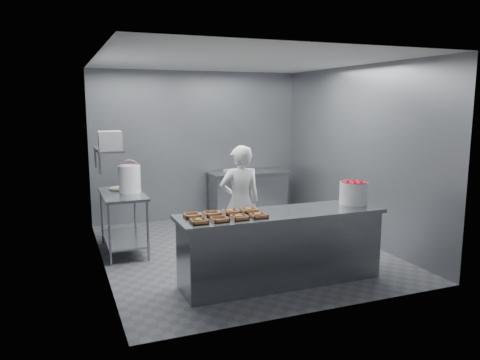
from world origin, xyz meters
The scene contains 24 objects.
floor centered at (0.00, 0.00, 0.00)m, with size 4.50×4.50×0.00m, color #4C4C51.
ceiling centered at (0.00, 0.00, 2.80)m, with size 4.50×4.50×0.00m, color white.
wall_back centered at (0.00, 2.25, 1.40)m, with size 4.00×0.04×2.80m, color slate.
wall_left centered at (-2.00, 0.00, 1.40)m, with size 0.04×4.50×2.80m, color slate.
wall_right centered at (2.00, 0.00, 1.40)m, with size 0.04×4.50×2.80m, color slate.
service_counter centered at (0.00, -1.35, 0.45)m, with size 2.60×0.70×0.90m.
prep_table centered at (-1.65, 0.60, 0.59)m, with size 0.60×1.20×0.90m.
back_counter centered at (0.90, 1.90, 0.45)m, with size 1.50×0.60×0.90m.
wall_shelf centered at (-1.82, 0.60, 1.55)m, with size 0.35×0.90×0.03m, color slate.
tray_0 centered at (-1.09, -1.49, 0.92)m, with size 0.19×0.18×0.06m.
tray_1 centered at (-0.85, -1.49, 0.92)m, with size 0.19×0.18×0.04m.
tray_2 centered at (-0.61, -1.49, 0.92)m, with size 0.19×0.18×0.06m.
tray_3 centered at (-0.37, -1.49, 0.92)m, with size 0.19×0.18×0.06m.
tray_4 centered at (-1.09, -1.21, 0.92)m, with size 0.19×0.18×0.04m.
tray_5 centered at (-0.85, -1.21, 0.92)m, with size 0.19×0.18×0.04m.
tray_6 centered at (-0.61, -1.21, 0.92)m, with size 0.19×0.18×0.06m.
tray_7 centered at (-0.37, -1.21, 0.92)m, with size 0.19×0.18×0.06m.
worker centered at (-0.13, -0.28, 0.81)m, with size 0.59×0.39×1.63m, color silver.
strawberry_tub centered at (1.08, -1.29, 1.06)m, with size 0.36×0.36×0.30m.
glaze_bucket centered at (-1.53, 0.60, 1.11)m, with size 0.33×0.32×0.49m.
bucket_lid centered at (-1.64, 0.91, 0.91)m, with size 0.34×0.34×0.03m, color white.
rag centered at (-1.70, 0.79, 0.91)m, with size 0.14×0.12×0.02m, color #CCB28C.
appliance centered at (-1.82, 0.33, 1.70)m, with size 0.31×0.35×0.26m, color gray.
paper_stack centered at (0.59, 1.90, 0.93)m, with size 0.30×0.22×0.06m, color silver.
Camera 1 is at (-2.51, -6.34, 2.22)m, focal length 35.00 mm.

